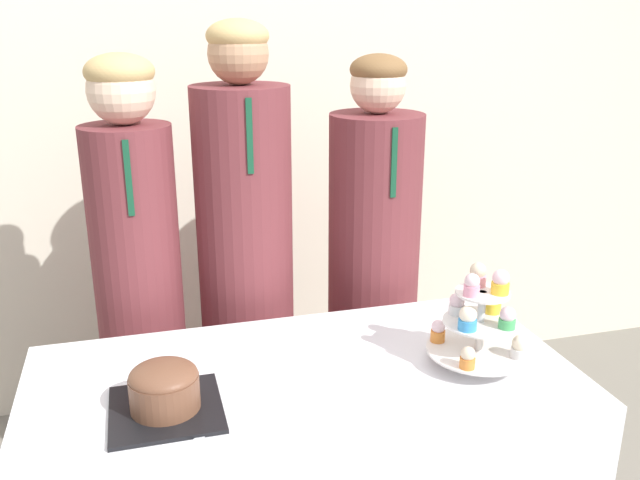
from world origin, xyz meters
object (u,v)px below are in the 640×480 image
(round_cake, at_px, (164,389))
(student_2, at_px, (373,288))
(cupcake_stand, at_px, (482,320))
(student_1, at_px, (247,286))
(student_0, at_px, (141,304))

(round_cake, bearing_deg, student_2, 42.05)
(cupcake_stand, bearing_deg, student_1, 126.91)
(student_0, height_order, student_2, student_0)
(cupcake_stand, distance_m, student_2, 0.69)
(cupcake_stand, xyz_separation_m, student_1, (-0.50, 0.67, -0.11))
(student_1, xyz_separation_m, student_2, (0.45, -0.00, -0.06))
(round_cake, height_order, cupcake_stand, cupcake_stand)
(student_2, bearing_deg, student_1, 180.00)
(round_cake, xyz_separation_m, cupcake_stand, (0.81, 0.01, 0.07))
(round_cake, distance_m, student_1, 0.74)
(student_0, height_order, student_1, student_1)
(round_cake, distance_m, student_0, 0.68)
(round_cake, bearing_deg, student_0, 93.60)
(cupcake_stand, relative_size, student_2, 0.18)
(round_cake, xyz_separation_m, student_0, (-0.04, 0.68, -0.07))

